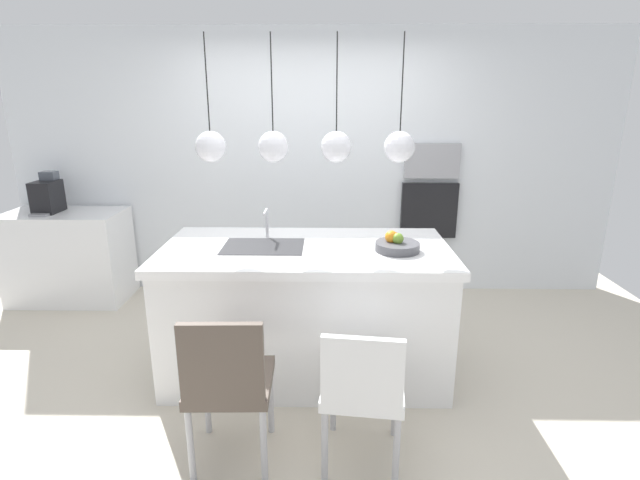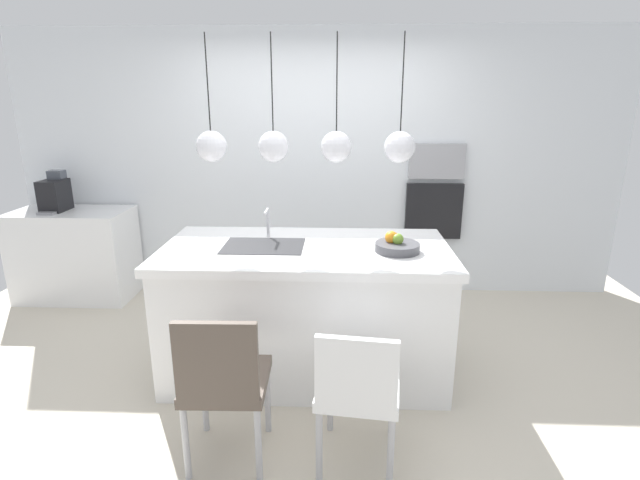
% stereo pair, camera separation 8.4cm
% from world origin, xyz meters
% --- Properties ---
extents(floor, '(6.60, 6.60, 0.00)m').
position_xyz_m(floor, '(0.00, 0.00, 0.00)').
color(floor, beige).
rests_on(floor, ground).
extents(back_wall, '(6.00, 0.10, 2.60)m').
position_xyz_m(back_wall, '(0.00, 1.65, 1.30)').
color(back_wall, white).
rests_on(back_wall, ground).
extents(kitchen_island, '(2.01, 1.03, 0.95)m').
position_xyz_m(kitchen_island, '(0.00, 0.00, 0.48)').
color(kitchen_island, white).
rests_on(kitchen_island, ground).
extents(sink_basin, '(0.56, 0.40, 0.02)m').
position_xyz_m(sink_basin, '(-0.30, 0.00, 0.95)').
color(sink_basin, '#2D2D30').
rests_on(sink_basin, kitchen_island).
extents(faucet, '(0.02, 0.17, 0.22)m').
position_xyz_m(faucet, '(-0.30, 0.21, 1.10)').
color(faucet, silver).
rests_on(faucet, kitchen_island).
extents(fruit_bowl, '(0.30, 0.30, 0.14)m').
position_xyz_m(fruit_bowl, '(0.62, -0.08, 1.00)').
color(fruit_bowl, '#4C4C51').
rests_on(fruit_bowl, kitchen_island).
extents(side_counter, '(1.10, 0.60, 0.89)m').
position_xyz_m(side_counter, '(-2.40, 1.28, 0.45)').
color(side_counter, white).
rests_on(side_counter, ground).
extents(coffee_machine, '(0.20, 0.35, 0.38)m').
position_xyz_m(coffee_machine, '(-2.52, 1.28, 1.05)').
color(coffee_machine, black).
rests_on(coffee_machine, side_counter).
extents(microwave, '(0.54, 0.08, 0.34)m').
position_xyz_m(microwave, '(1.17, 1.58, 1.36)').
color(microwave, '#9E9EA3').
rests_on(microwave, back_wall).
extents(oven, '(0.56, 0.08, 0.56)m').
position_xyz_m(oven, '(1.17, 1.58, 0.86)').
color(oven, black).
rests_on(oven, back_wall).
extents(chair_near, '(0.45, 0.46, 0.92)m').
position_xyz_m(chair_near, '(-0.37, -0.99, 0.52)').
color(chair_near, brown).
rests_on(chair_near, ground).
extents(chair_middle, '(0.48, 0.52, 0.85)m').
position_xyz_m(chair_middle, '(0.34, -0.99, 0.49)').
color(chair_middle, white).
rests_on(chair_middle, ground).
extents(pendant_light_left, '(0.20, 0.20, 0.80)m').
position_xyz_m(pendant_light_left, '(-0.62, 0.00, 1.64)').
color(pendant_light_left, silver).
extents(pendant_light_center_left, '(0.20, 0.20, 0.80)m').
position_xyz_m(pendant_light_center_left, '(-0.21, 0.00, 1.64)').
color(pendant_light_center_left, silver).
extents(pendant_light_center_right, '(0.20, 0.20, 0.80)m').
position_xyz_m(pendant_light_center_right, '(0.21, 0.00, 1.64)').
color(pendant_light_center_right, silver).
extents(pendant_light_right, '(0.20, 0.20, 0.80)m').
position_xyz_m(pendant_light_right, '(0.62, 0.00, 1.64)').
color(pendant_light_right, silver).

